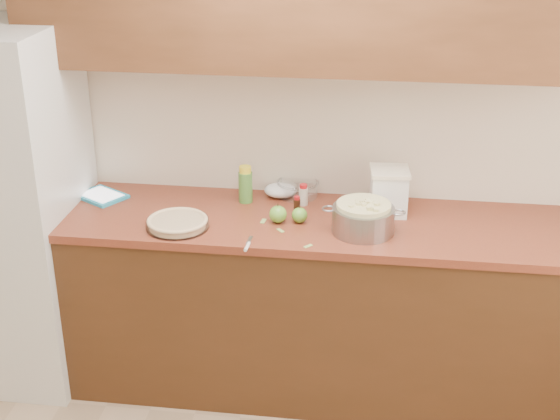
# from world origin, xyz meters

# --- Properties ---
(room_shell) EXTENTS (3.60, 3.60, 3.60)m
(room_shell) POSITION_xyz_m (0.00, 0.00, 1.30)
(room_shell) COLOR tan
(room_shell) RESTS_ON ground
(counter_run) EXTENTS (2.64, 0.68, 0.92)m
(counter_run) POSITION_xyz_m (0.00, 1.48, 0.46)
(counter_run) COLOR #462713
(counter_run) RESTS_ON ground
(fridge) EXTENTS (0.70, 0.70, 1.80)m
(fridge) POSITION_xyz_m (-1.44, 1.44, 0.90)
(fridge) COLOR silver
(fridge) RESTS_ON ground
(pie) EXTENTS (0.29, 0.29, 0.05)m
(pie) POSITION_xyz_m (-0.53, 1.30, 0.94)
(pie) COLOR silver
(pie) RESTS_ON counter_run
(colander) EXTENTS (0.38, 0.28, 0.14)m
(colander) POSITION_xyz_m (0.32, 1.37, 0.99)
(colander) COLOR gray
(colander) RESTS_ON counter_run
(flour_canister) EXTENTS (0.20, 0.20, 0.22)m
(flour_canister) POSITION_xyz_m (0.43, 1.60, 1.03)
(flour_canister) COLOR white
(flour_canister) RESTS_ON counter_run
(tablet) EXTENTS (0.29, 0.27, 0.02)m
(tablet) POSITION_xyz_m (-1.00, 1.59, 0.93)
(tablet) COLOR #299EC5
(tablet) RESTS_ON counter_run
(paring_knife) EXTENTS (0.02, 0.16, 0.01)m
(paring_knife) POSITION_xyz_m (-0.18, 1.14, 0.93)
(paring_knife) COLOR gray
(paring_knife) RESTS_ON counter_run
(lemon_bottle) EXTENTS (0.07, 0.07, 0.19)m
(lemon_bottle) POSITION_xyz_m (-0.27, 1.64, 1.01)
(lemon_bottle) COLOR #4C8C38
(lemon_bottle) RESTS_ON counter_run
(cinnamon_shaker) EXTENTS (0.04, 0.04, 0.11)m
(cinnamon_shaker) POSITION_xyz_m (0.02, 1.64, 0.97)
(cinnamon_shaker) COLOR beige
(cinnamon_shaker) RESTS_ON counter_run
(vanilla_bottle) EXTENTS (0.03, 0.03, 0.09)m
(vanilla_bottle) POSITION_xyz_m (-0.00, 1.52, 0.96)
(vanilla_bottle) COLOR black
(vanilla_bottle) RESTS_ON counter_run
(mixing_bowl) EXTENTS (0.21, 0.21, 0.08)m
(mixing_bowl) POSITION_xyz_m (-0.02, 1.75, 0.96)
(mixing_bowl) COLOR silver
(mixing_bowl) RESTS_ON counter_run
(paper_towel) EXTENTS (0.17, 0.15, 0.07)m
(paper_towel) POSITION_xyz_m (-0.11, 1.73, 0.95)
(paper_towel) COLOR white
(paper_towel) RESTS_ON counter_run
(apple_left) EXTENTS (0.08, 0.08, 0.09)m
(apple_left) POSITION_xyz_m (-0.08, 1.42, 0.96)
(apple_left) COLOR #62A333
(apple_left) RESTS_ON counter_run
(apple_center) EXTENTS (0.07, 0.07, 0.09)m
(apple_center) POSITION_xyz_m (0.02, 1.43, 0.96)
(apple_center) COLOR #62A333
(apple_center) RESTS_ON counter_run
(peel_a) EXTENTS (0.03, 0.05, 0.00)m
(peel_a) POSITION_xyz_m (-0.15, 1.42, 0.92)
(peel_a) COLOR #A3C660
(peel_a) RESTS_ON counter_run
(peel_b) EXTENTS (0.04, 0.04, 0.00)m
(peel_b) POSITION_xyz_m (-0.05, 1.33, 0.92)
(peel_b) COLOR #A3C660
(peel_b) RESTS_ON counter_run
(peel_c) EXTENTS (0.04, 0.04, 0.00)m
(peel_c) POSITION_xyz_m (0.09, 1.18, 0.92)
(peel_c) COLOR #A3C660
(peel_c) RESTS_ON counter_run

